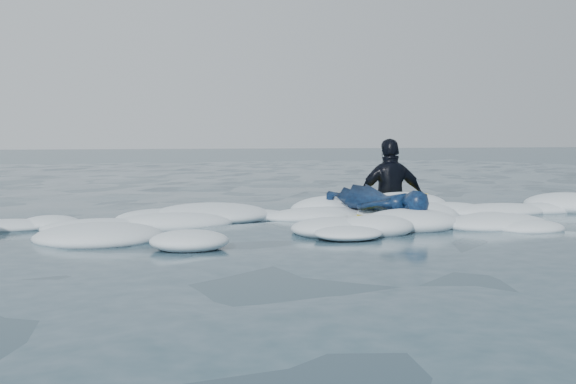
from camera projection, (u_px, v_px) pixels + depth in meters
name	position (u px, v px, depth m)	size (l,w,h in m)	color
ground	(296.00, 242.00, 6.20)	(120.00, 120.00, 0.00)	#1C3A44
foam_band	(261.00, 228.00, 7.17)	(12.00, 3.10, 0.30)	white
prone_woman_unit	(380.00, 204.00, 7.67)	(0.81, 1.55, 0.38)	black
waiting_rider_unit	(391.00, 199.00, 10.34)	(1.33, 1.14, 1.74)	black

